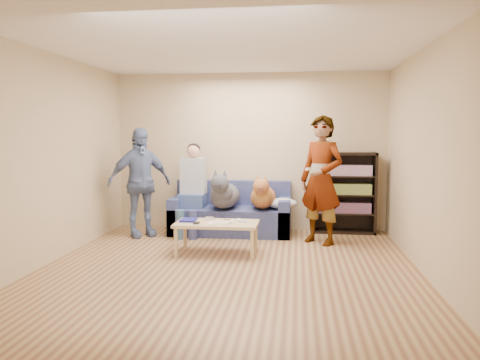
# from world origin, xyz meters

# --- Properties ---
(ground) EXTENTS (5.00, 5.00, 0.00)m
(ground) POSITION_xyz_m (0.00, 0.00, 0.00)
(ground) COLOR brown
(ground) RESTS_ON ground
(ceiling) EXTENTS (5.00, 5.00, 0.00)m
(ceiling) POSITION_xyz_m (0.00, 0.00, 2.60)
(ceiling) COLOR white
(ceiling) RESTS_ON ground
(wall_back) EXTENTS (4.50, 0.00, 4.50)m
(wall_back) POSITION_xyz_m (0.00, 2.50, 1.30)
(wall_back) COLOR tan
(wall_back) RESTS_ON ground
(wall_front) EXTENTS (4.50, 0.00, 4.50)m
(wall_front) POSITION_xyz_m (0.00, -2.50, 1.30)
(wall_front) COLOR tan
(wall_front) RESTS_ON ground
(wall_left) EXTENTS (0.00, 5.00, 5.00)m
(wall_left) POSITION_xyz_m (-2.25, 0.00, 1.30)
(wall_left) COLOR tan
(wall_left) RESTS_ON ground
(wall_right) EXTENTS (0.00, 5.00, 5.00)m
(wall_right) POSITION_xyz_m (2.25, 0.00, 1.30)
(wall_right) COLOR tan
(wall_right) RESTS_ON ground
(blanket) EXTENTS (0.48, 0.40, 0.17)m
(blanket) POSITION_xyz_m (0.57, 1.96, 0.51)
(blanket) COLOR #BABABF
(blanket) RESTS_ON sofa
(person_standing_right) EXTENTS (0.81, 0.76, 1.86)m
(person_standing_right) POSITION_xyz_m (1.15, 1.52, 0.93)
(person_standing_right) COLOR gray
(person_standing_right) RESTS_ON ground
(person_standing_left) EXTENTS (1.03, 0.94, 1.69)m
(person_standing_left) POSITION_xyz_m (-1.63, 1.67, 0.85)
(person_standing_left) COLOR #7085B4
(person_standing_left) RESTS_ON ground
(held_controller) EXTENTS (0.08, 0.13, 0.03)m
(held_controller) POSITION_xyz_m (0.95, 1.32, 1.10)
(held_controller) COLOR white
(held_controller) RESTS_ON person_standing_right
(notebook_blue) EXTENTS (0.20, 0.26, 0.03)m
(notebook_blue) POSITION_xyz_m (-0.66, 0.83, 0.43)
(notebook_blue) COLOR navy
(notebook_blue) RESTS_ON coffee_table
(papers) EXTENTS (0.26, 0.20, 0.02)m
(papers) POSITION_xyz_m (-0.21, 0.68, 0.43)
(papers) COLOR white
(papers) RESTS_ON coffee_table
(magazine) EXTENTS (0.22, 0.17, 0.01)m
(magazine) POSITION_xyz_m (-0.18, 0.70, 0.44)
(magazine) COLOR beige
(magazine) RESTS_ON coffee_table
(camera_silver) EXTENTS (0.11, 0.06, 0.05)m
(camera_silver) POSITION_xyz_m (-0.38, 0.90, 0.45)
(camera_silver) COLOR silver
(camera_silver) RESTS_ON coffee_table
(controller_a) EXTENTS (0.04, 0.13, 0.03)m
(controller_a) POSITION_xyz_m (0.02, 0.88, 0.43)
(controller_a) COLOR white
(controller_a) RESTS_ON coffee_table
(controller_b) EXTENTS (0.09, 0.06, 0.03)m
(controller_b) POSITION_xyz_m (0.10, 0.80, 0.43)
(controller_b) COLOR silver
(controller_b) RESTS_ON coffee_table
(headphone_cup_a) EXTENTS (0.07, 0.07, 0.02)m
(headphone_cup_a) POSITION_xyz_m (-0.06, 0.76, 0.43)
(headphone_cup_a) COLOR white
(headphone_cup_a) RESTS_ON coffee_table
(headphone_cup_b) EXTENTS (0.07, 0.07, 0.02)m
(headphone_cup_b) POSITION_xyz_m (-0.06, 0.84, 0.43)
(headphone_cup_b) COLOR white
(headphone_cup_b) RESTS_ON coffee_table
(pen_orange) EXTENTS (0.13, 0.06, 0.01)m
(pen_orange) POSITION_xyz_m (-0.28, 0.62, 0.42)
(pen_orange) COLOR #C76C1C
(pen_orange) RESTS_ON coffee_table
(pen_black) EXTENTS (0.13, 0.08, 0.01)m
(pen_black) POSITION_xyz_m (-0.14, 0.96, 0.42)
(pen_black) COLOR black
(pen_black) RESTS_ON coffee_table
(wallet) EXTENTS (0.07, 0.12, 0.02)m
(wallet) POSITION_xyz_m (-0.51, 0.66, 0.43)
(wallet) COLOR black
(wallet) RESTS_ON coffee_table
(sofa) EXTENTS (1.90, 0.85, 0.82)m
(sofa) POSITION_xyz_m (-0.25, 2.10, 0.28)
(sofa) COLOR #515B93
(sofa) RESTS_ON ground
(person_seated) EXTENTS (0.40, 0.73, 1.47)m
(person_seated) POSITION_xyz_m (-0.87, 1.97, 0.77)
(person_seated) COLOR #3F4B8A
(person_seated) RESTS_ON sofa
(dog_gray) EXTENTS (0.45, 1.27, 0.65)m
(dog_gray) POSITION_xyz_m (-0.33, 1.86, 0.66)
(dog_gray) COLOR #4F505A
(dog_gray) RESTS_ON sofa
(dog_tan) EXTENTS (0.40, 1.16, 0.58)m
(dog_tan) POSITION_xyz_m (0.27, 1.94, 0.63)
(dog_tan) COLOR #A76C33
(dog_tan) RESTS_ON sofa
(coffee_table) EXTENTS (1.10, 0.60, 0.42)m
(coffee_table) POSITION_xyz_m (-0.26, 0.78, 0.37)
(coffee_table) COLOR #D8B385
(coffee_table) RESTS_ON ground
(bookshelf) EXTENTS (1.00, 0.34, 1.30)m
(bookshelf) POSITION_xyz_m (1.55, 2.33, 0.68)
(bookshelf) COLOR black
(bookshelf) RESTS_ON ground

